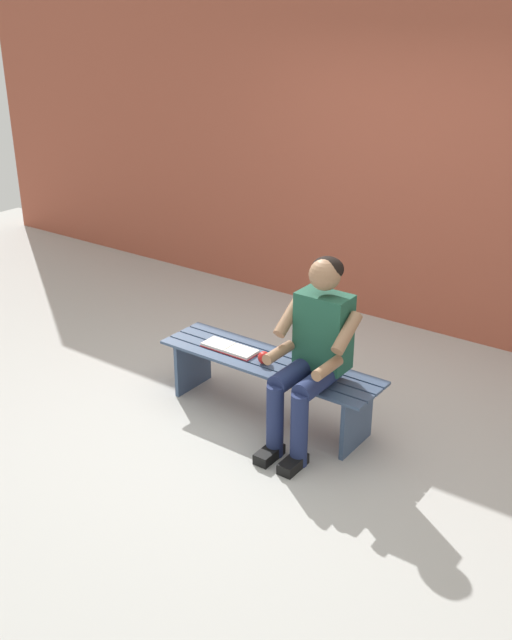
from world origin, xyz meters
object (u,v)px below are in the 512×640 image
(apple, at_px, (265,358))
(book_open, at_px, (230,348))
(bench_near, at_px, (269,374))
(person_seated, at_px, (313,348))

(apple, xyz_separation_m, book_open, (0.32, -0.03, -0.03))
(book_open, bearing_deg, apple, 174.27)
(bench_near, distance_m, apple, 0.16)
(person_seated, height_order, apple, person_seated)
(person_seated, relative_size, apple, 14.36)
(apple, bearing_deg, book_open, -5.57)
(bench_near, xyz_separation_m, person_seated, (-0.40, 0.10, 0.35))
(bench_near, height_order, book_open, book_open)
(person_seated, distance_m, apple, 0.45)
(bench_near, relative_size, book_open, 3.91)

